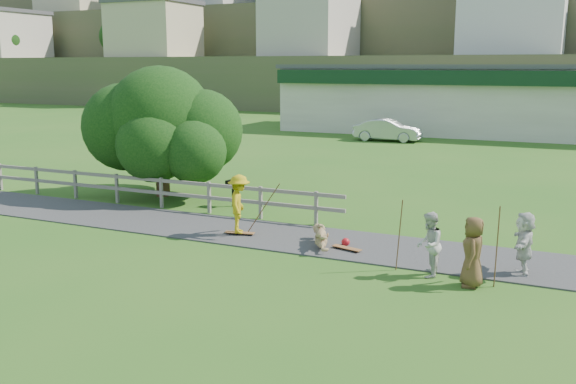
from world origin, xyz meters
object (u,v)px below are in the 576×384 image
object	(u,v)px
spectator_a	(429,245)
car_silver	(387,130)
skater_rider	(239,207)
skater_fallen	(321,236)
spectator_c	(473,252)
tree	(161,140)
spectator_d	(524,244)
bbq	(233,193)

from	to	relation	value
spectator_a	car_silver	world-z (taller)	spectator_a
skater_rider	skater_fallen	size ratio (longest dim) A/B	0.98
skater_fallen	spectator_c	size ratio (longest dim) A/B	1.09
spectator_c	car_silver	size ratio (longest dim) A/B	0.37
skater_rider	tree	size ratio (longest dim) A/B	0.27
spectator_c	skater_fallen	bearing A→B (deg)	-119.30
skater_rider	spectator_d	xyz separation A→B (m)	(8.07, -0.33, -0.09)
spectator_c	bbq	distance (m)	10.62
bbq	spectator_a	bearing A→B (deg)	-24.13
spectator_c	tree	xyz separation A→B (m)	(-12.73, 5.70, 1.36)
skater_fallen	spectator_d	size ratio (longest dim) A/B	1.13
spectator_d	tree	xyz separation A→B (m)	(-13.73, 4.36, 1.40)
bbq	spectator_d	bearing A→B (deg)	-13.83
spectator_c	skater_rider	bearing A→B (deg)	-112.76
spectator_c	car_silver	bearing A→B (deg)	-169.45
car_silver	skater_fallen	bearing A→B (deg)	-169.95
skater_rider	spectator_d	size ratio (longest dim) A/B	1.11
car_silver	tree	bearing A→B (deg)	170.56
car_silver	bbq	distance (m)	22.22
skater_rider	bbq	distance (m)	4.15
skater_rider	spectator_a	size ratio (longest dim) A/B	1.10
spectator_d	tree	size ratio (longest dim) A/B	0.24
skater_rider	spectator_c	distance (m)	7.26
spectator_d	car_silver	bearing A→B (deg)	-162.82
spectator_d	bbq	xyz separation A→B (m)	(-10.28, 3.82, -0.31)
tree	spectator_a	bearing A→B (deg)	-24.87
skater_fallen	spectator_c	bearing A→B (deg)	-45.89
skater_rider	spectator_d	world-z (taller)	skater_rider
car_silver	skater_rider	bearing A→B (deg)	-175.73
spectator_a	spectator_d	world-z (taller)	spectator_a
spectator_d	bbq	size ratio (longest dim) A/B	1.66
spectator_a	car_silver	xyz separation A→B (m)	(-8.87, 27.08, -0.06)
spectator_c	tree	size ratio (longest dim) A/B	0.25
car_silver	bbq	bearing A→B (deg)	179.61
spectator_a	spectator_d	xyz separation A→B (m)	(2.07, 1.05, -0.00)
car_silver	tree	xyz separation A→B (m)	(-2.79, -21.67, 1.45)
tree	skater_rider	bearing A→B (deg)	-35.41
skater_rider	car_silver	bearing A→B (deg)	-18.30
spectator_d	car_silver	xyz separation A→B (m)	(-10.94, 26.03, -0.05)
spectator_d	car_silver	size ratio (longest dim) A/B	0.35
spectator_a	spectator_c	size ratio (longest dim) A/B	0.96
skater_rider	bbq	xyz separation A→B (m)	(-2.21, 3.49, -0.40)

